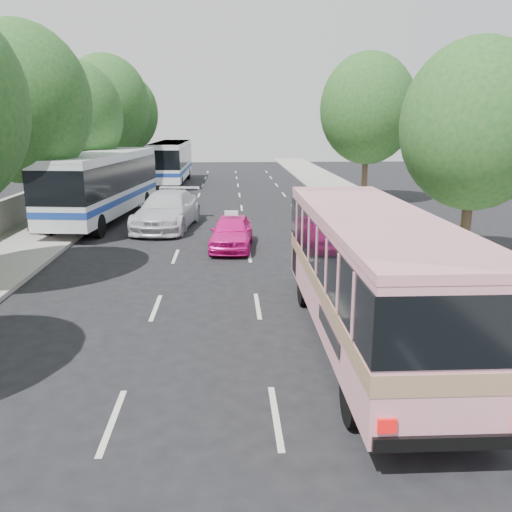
{
  "coord_description": "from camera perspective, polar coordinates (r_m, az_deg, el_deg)",
  "views": [
    {
      "loc": [
        0.2,
        -10.68,
        5.16
      ],
      "look_at": [
        0.93,
        3.52,
        1.6
      ],
      "focal_mm": 38.0,
      "sensor_mm": 36.0,
      "label": 1
    }
  ],
  "objects": [
    {
      "name": "ground",
      "position": [
        11.87,
        -3.68,
        -11.75
      ],
      "size": [
        120.0,
        120.0,
        0.0
      ],
      "primitive_type": "plane",
      "color": "black",
      "rests_on": "ground"
    },
    {
      "name": "sidewalk_left",
      "position": [
        32.3,
        -18.58,
        4.25
      ],
      "size": [
        4.0,
        90.0,
        0.15
      ],
      "primitive_type": "cube",
      "color": "#9E998E",
      "rests_on": "ground"
    },
    {
      "name": "sidewalk_right",
      "position": [
        32.19,
        12.08,
        4.62
      ],
      "size": [
        4.0,
        90.0,
        0.12
      ],
      "primitive_type": "cube",
      "color": "#9E998E",
      "rests_on": "ground"
    },
    {
      "name": "low_wall",
      "position": [
        32.71,
        -21.75,
        5.57
      ],
      "size": [
        0.3,
        90.0,
        1.5
      ],
      "primitive_type": "cube",
      "color": "#9E998E",
      "rests_on": "sidewalk_left"
    },
    {
      "name": "tree_left_c",
      "position": [
        26.18,
        -23.49,
        15.05
      ],
      "size": [
        6.0,
        6.0,
        9.35
      ],
      "color": "#38281E",
      "rests_on": "ground"
    },
    {
      "name": "tree_left_d",
      "position": [
        33.78,
        -18.49,
        14.15
      ],
      "size": [
        5.52,
        5.52,
        8.6
      ],
      "color": "#38281E",
      "rests_on": "ground"
    },
    {
      "name": "tree_left_e",
      "position": [
        41.55,
        -15.48,
        15.31
      ],
      "size": [
        6.3,
        6.3,
        9.82
      ],
      "color": "#38281E",
      "rests_on": "ground"
    },
    {
      "name": "tree_left_f",
      "position": [
        49.43,
        -13.68,
        14.64
      ],
      "size": [
        5.88,
        5.88,
        9.16
      ],
      "color": "#38281E",
      "rests_on": "ground"
    },
    {
      "name": "tree_right_near",
      "position": [
        20.51,
        22.4,
        13.15
      ],
      "size": [
        5.1,
        5.1,
        7.95
      ],
      "color": "#38281E",
      "rests_on": "ground"
    },
    {
      "name": "tree_right_far",
      "position": [
        35.76,
        11.86,
        15.31
      ],
      "size": [
        6.0,
        6.0,
        9.35
      ],
      "color": "#38281E",
      "rests_on": "ground"
    },
    {
      "name": "pink_bus",
      "position": [
        12.59,
        12.0,
        -0.92
      ],
      "size": [
        2.57,
        9.94,
        3.17
      ],
      "rotation": [
        0.0,
        0.0,
        -0.0
      ],
      "color": "pink",
      "rests_on": "ground"
    },
    {
      "name": "pink_taxi",
      "position": [
        22.39,
        -2.59,
        2.54
      ],
      "size": [
        1.99,
        4.23,
        1.4
      ],
      "primitive_type": "imported",
      "rotation": [
        0.0,
        0.0,
        -0.08
      ],
      "color": "#EA148D",
      "rests_on": "ground"
    },
    {
      "name": "white_pickup",
      "position": [
        27.02,
        -9.34,
        4.78
      ],
      "size": [
        3.31,
        6.45,
        1.79
      ],
      "primitive_type": "imported",
      "rotation": [
        0.0,
        0.0,
        -0.13
      ],
      "color": "silver",
      "rests_on": "ground"
    },
    {
      "name": "tour_coach_front",
      "position": [
        29.51,
        -15.79,
        7.67
      ],
      "size": [
        3.92,
        12.15,
        3.57
      ],
      "rotation": [
        0.0,
        0.0,
        -0.11
      ],
      "color": "silver",
      "rests_on": "ground"
    },
    {
      "name": "tour_coach_rear",
      "position": [
        46.53,
        -8.9,
        10.08
      ],
      "size": [
        2.6,
        11.56,
        3.45
      ],
      "rotation": [
        0.0,
        0.0,
        -0.01
      ],
      "color": "white",
      "rests_on": "ground"
    },
    {
      "name": "taxi_roof_sign",
      "position": [
        22.25,
        -2.61,
        4.54
      ],
      "size": [
        0.56,
        0.23,
        0.18
      ],
      "primitive_type": "cube",
      "rotation": [
        0.0,
        0.0,
        -0.08
      ],
      "color": "silver",
      "rests_on": "pink_taxi"
    }
  ]
}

